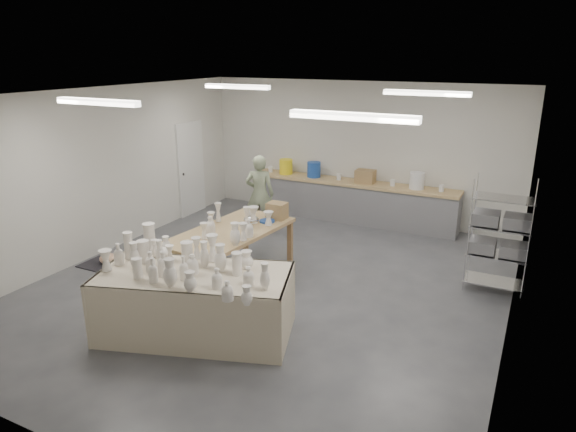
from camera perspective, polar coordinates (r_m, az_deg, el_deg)
The scene contains 9 objects.
room at distance 7.80m, azimuth -2.39°, elevation 6.51°, with size 8.00×8.02×3.00m.
back_counter at distance 11.33m, azimuth 6.97°, elevation 1.82°, with size 4.60×0.60×1.24m.
wire_shelf at distance 8.44m, azimuth 22.45°, elevation -1.99°, with size 0.88×0.48×1.80m.
drying_table at distance 6.91m, azimuth -10.38°, elevation -9.27°, with size 2.72×1.93×1.25m.
work_table at distance 8.34m, azimuth -5.71°, elevation -1.50°, with size 1.34×2.34×1.19m.
rug at distance 9.57m, azimuth -19.04°, elevation -5.13°, with size 1.00×0.70×0.02m, color black.
cat at distance 9.51m, azimuth -19.07°, elevation -4.59°, with size 0.53×0.46×0.19m.
potter at distance 10.49m, azimuth -3.16°, elevation 2.45°, with size 0.59×0.39×1.61m, color #9AA983.
red_stool at distance 10.87m, azimuth -2.41°, elevation 0.06°, with size 0.35×0.35×0.30m.
Camera 1 is at (3.61, -6.60, 3.58)m, focal length 32.00 mm.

